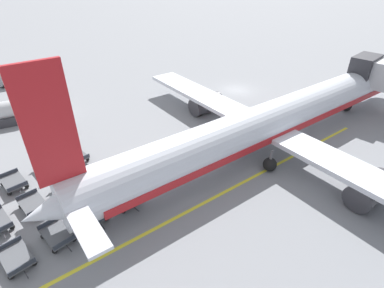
% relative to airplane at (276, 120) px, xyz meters
% --- Properties ---
extents(ground_plane, '(500.00, 500.00, 0.00)m').
position_rel_airplane_xyz_m(ground_plane, '(-12.66, 9.18, -2.93)').
color(ground_plane, gray).
extents(airplane, '(39.81, 47.39, 12.32)m').
position_rel_airplane_xyz_m(airplane, '(0.00, 0.00, 0.00)').
color(airplane, silver).
rests_on(airplane, ground_plane).
extents(fuel_tanker_primary, '(5.09, 9.25, 2.88)m').
position_rel_airplane_xyz_m(fuel_tanker_primary, '(-23.86, -18.11, -1.70)').
color(fuel_tanker_primary, white).
rests_on(fuel_tanker_primary, ground_plane).
extents(service_van, '(3.15, 5.16, 2.08)m').
position_rel_airplane_xyz_m(service_van, '(-37.48, -14.31, -1.80)').
color(service_van, gray).
rests_on(service_van, ground_plane).
extents(baggage_dolly_row_near_col_c, '(3.29, 1.81, 0.92)m').
position_rel_airplane_xyz_m(baggage_dolly_row_near_col_c, '(-2.58, -24.13, -2.46)').
color(baggage_dolly_row_near_col_c, '#515459').
rests_on(baggage_dolly_row_near_col_c, ground_plane).
extents(baggage_dolly_row_mid_a_col_a, '(3.28, 1.78, 0.92)m').
position_rel_airplane_xyz_m(baggage_dolly_row_mid_a_col_a, '(-10.89, -21.99, -2.46)').
color(baggage_dolly_row_mid_a_col_a, '#515459').
rests_on(baggage_dolly_row_mid_a_col_a, ground_plane).
extents(baggage_dolly_row_mid_a_col_b, '(3.28, 1.79, 0.92)m').
position_rel_airplane_xyz_m(baggage_dolly_row_mid_a_col_b, '(-6.89, -21.69, -2.46)').
color(baggage_dolly_row_mid_a_col_b, '#515459').
rests_on(baggage_dolly_row_mid_a_col_b, ground_plane).
extents(baggage_dolly_row_mid_a_col_c, '(3.30, 1.84, 0.92)m').
position_rel_airplane_xyz_m(baggage_dolly_row_mid_a_col_c, '(-2.69, -21.46, -2.46)').
color(baggage_dolly_row_mid_a_col_c, '#515459').
rests_on(baggage_dolly_row_mid_a_col_c, ground_plane).
extents(baggage_dolly_row_mid_b_col_a, '(3.26, 1.74, 0.92)m').
position_rel_airplane_xyz_m(baggage_dolly_row_mid_b_col_a, '(-11.07, -19.07, -2.46)').
color(baggage_dolly_row_mid_b_col_a, '#515459').
rests_on(baggage_dolly_row_mid_b_col_a, ground_plane).
extents(baggage_dolly_row_mid_b_col_b, '(3.27, 1.76, 0.92)m').
position_rel_airplane_xyz_m(baggage_dolly_row_mid_b_col_b, '(-7.06, -18.99, -2.46)').
color(baggage_dolly_row_mid_b_col_b, '#515459').
rests_on(baggage_dolly_row_mid_b_col_b, ground_plane).
extents(baggage_dolly_row_mid_b_col_c, '(3.26, 1.74, 0.92)m').
position_rel_airplane_xyz_m(baggage_dolly_row_mid_b_col_c, '(-2.94, -18.83, -2.46)').
color(baggage_dolly_row_mid_b_col_c, '#515459').
rests_on(baggage_dolly_row_mid_b_col_c, ground_plane).
extents(baggage_dolly_row_far_col_a, '(3.29, 1.80, 0.92)m').
position_rel_airplane_xyz_m(baggage_dolly_row_far_col_a, '(-11.18, -16.36, -2.46)').
color(baggage_dolly_row_far_col_a, '#515459').
rests_on(baggage_dolly_row_far_col_a, ground_plane).
extents(baggage_dolly_row_far_col_b, '(3.26, 1.74, 0.92)m').
position_rel_airplane_xyz_m(baggage_dolly_row_far_col_b, '(-6.97, -16.17, -2.46)').
color(baggage_dolly_row_far_col_b, '#515459').
rests_on(baggage_dolly_row_far_col_b, ground_plane).
extents(baggage_dolly_row_far_col_c, '(3.31, 1.87, 0.92)m').
position_rel_airplane_xyz_m(baggage_dolly_row_far_col_c, '(-2.81, -16.21, -2.46)').
color(baggage_dolly_row_far_col_c, '#515459').
rests_on(baggage_dolly_row_far_col_c, ground_plane).
extents(stand_guidance_stripe, '(4.39, 39.44, 0.01)m').
position_rel_airplane_xyz_m(stand_guidance_stripe, '(1.61, -10.21, -2.93)').
color(stand_guidance_stripe, yellow).
rests_on(stand_guidance_stripe, ground_plane).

